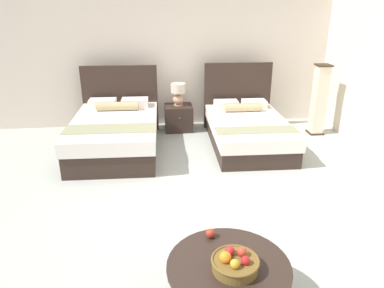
# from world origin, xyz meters

# --- Properties ---
(ground_plane) EXTENTS (9.68, 9.88, 0.02)m
(ground_plane) POSITION_xyz_m (0.00, 0.00, -0.01)
(ground_plane) COLOR #B0B6AF
(wall_back) EXTENTS (9.68, 0.12, 2.61)m
(wall_back) POSITION_xyz_m (0.00, 3.14, 1.31)
(wall_back) COLOR silver
(wall_back) RESTS_ON ground
(bed_near_window) EXTENTS (1.42, 2.13, 1.24)m
(bed_near_window) POSITION_xyz_m (-1.10, 1.81, 0.31)
(bed_near_window) COLOR #32241E
(bed_near_window) RESTS_ON ground
(bed_near_corner) EXTENTS (1.32, 2.08, 1.25)m
(bed_near_corner) POSITION_xyz_m (1.11, 1.82, 0.28)
(bed_near_corner) COLOR #32241E
(bed_near_corner) RESTS_ON ground
(nightstand) EXTENTS (0.52, 0.49, 0.48)m
(nightstand) POSITION_xyz_m (-0.00, 2.68, 0.24)
(nightstand) COLOR #32241E
(nightstand) RESTS_ON ground
(table_lamp) EXTENTS (0.28, 0.28, 0.42)m
(table_lamp) POSITION_xyz_m (-0.00, 2.70, 0.72)
(table_lamp) COLOR tan
(table_lamp) RESTS_ON nightstand
(coffee_table) EXTENTS (0.97, 0.97, 0.44)m
(coffee_table) POSITION_xyz_m (0.06, -1.71, 0.33)
(coffee_table) COLOR #32241E
(coffee_table) RESTS_ON ground
(fruit_bowl) EXTENTS (0.37, 0.37, 0.17)m
(fruit_bowl) POSITION_xyz_m (0.09, -1.77, 0.51)
(fruit_bowl) COLOR brown
(fruit_bowl) RESTS_ON coffee_table
(loose_apple) EXTENTS (0.08, 0.08, 0.08)m
(loose_apple) POSITION_xyz_m (-0.03, -1.36, 0.49)
(loose_apple) COLOR #AE3523
(loose_apple) RESTS_ON coffee_table
(floor_lamp_corner) EXTENTS (0.26, 0.26, 1.29)m
(floor_lamp_corner) POSITION_xyz_m (2.53, 2.20, 0.64)
(floor_lamp_corner) COLOR #362716
(floor_lamp_corner) RESTS_ON ground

